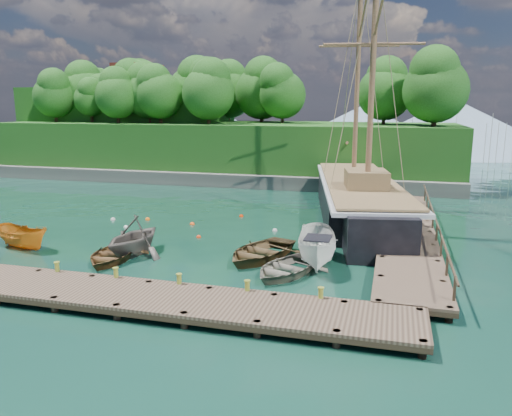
# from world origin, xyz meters

# --- Properties ---
(ground) EXTENTS (160.00, 160.00, 0.00)m
(ground) POSITION_xyz_m (0.00, 0.00, 0.00)
(ground) COLOR #103223
(ground) RESTS_ON ground
(dock_near) EXTENTS (20.00, 3.20, 1.10)m
(dock_near) POSITION_xyz_m (2.00, -6.50, 0.43)
(dock_near) COLOR #443327
(dock_near) RESTS_ON ground
(dock_east) EXTENTS (3.20, 24.00, 1.10)m
(dock_east) POSITION_xyz_m (11.50, 7.00, 0.43)
(dock_east) COLOR #443327
(dock_east) RESTS_ON ground
(bollard_0) EXTENTS (0.26, 0.26, 0.45)m
(bollard_0) POSITION_xyz_m (-4.00, -5.10, 0.00)
(bollard_0) COLOR olive
(bollard_0) RESTS_ON ground
(bollard_1) EXTENTS (0.26, 0.26, 0.45)m
(bollard_1) POSITION_xyz_m (-1.00, -5.10, 0.00)
(bollard_1) COLOR olive
(bollard_1) RESTS_ON ground
(bollard_2) EXTENTS (0.26, 0.26, 0.45)m
(bollard_2) POSITION_xyz_m (2.00, -5.10, 0.00)
(bollard_2) COLOR olive
(bollard_2) RESTS_ON ground
(bollard_3) EXTENTS (0.26, 0.26, 0.45)m
(bollard_3) POSITION_xyz_m (5.00, -5.10, 0.00)
(bollard_3) COLOR olive
(bollard_3) RESTS_ON ground
(bollard_4) EXTENTS (0.26, 0.26, 0.45)m
(bollard_4) POSITION_xyz_m (8.00, -5.10, 0.00)
(bollard_4) COLOR olive
(bollard_4) RESTS_ON ground
(rowboat_0) EXTENTS (3.48, 4.56, 0.88)m
(rowboat_0) POSITION_xyz_m (-3.51, -1.33, 0.00)
(rowboat_0) COLOR brown
(rowboat_0) RESTS_ON ground
(rowboat_1) EXTENTS (4.17, 4.68, 2.26)m
(rowboat_1) POSITION_xyz_m (-2.95, -0.01, 0.00)
(rowboat_1) COLOR #5D554D
(rowboat_1) RESTS_ON ground
(rowboat_2) EXTENTS (5.05, 5.98, 1.05)m
(rowboat_2) POSITION_xyz_m (3.92, 1.00, 0.00)
(rowboat_2) COLOR #4F3C22
(rowboat_2) RESTS_ON ground
(rowboat_3) EXTENTS (4.46, 5.21, 0.91)m
(rowboat_3) POSITION_xyz_m (5.74, -1.08, 0.00)
(rowboat_3) COLOR slate
(rowboat_3) RESTS_ON ground
(motorboat_orange) EXTENTS (4.20, 2.48, 1.53)m
(motorboat_orange) POSITION_xyz_m (-9.57, -0.70, 0.00)
(motorboat_orange) COLOR orange
(motorboat_orange) RESTS_ON ground
(cabin_boat_white) EXTENTS (2.66, 5.40, 2.00)m
(cabin_boat_white) POSITION_xyz_m (7.00, 0.80, 0.00)
(cabin_boat_white) COLOR white
(cabin_boat_white) RESTS_ON ground
(schooner) EXTENTS (8.90, 28.32, 21.05)m
(schooner) POSITION_xyz_m (8.23, 12.36, 1.17)
(schooner) COLOR black
(schooner) RESTS_ON ground
(mooring_buoy_0) EXTENTS (0.30, 0.30, 0.30)m
(mooring_buoy_0) POSITION_xyz_m (-6.41, 5.16, 0.00)
(mooring_buoy_0) COLOR white
(mooring_buoy_0) RESTS_ON ground
(mooring_buoy_1) EXTENTS (0.34, 0.34, 0.34)m
(mooring_buoy_1) POSITION_xyz_m (-2.51, 7.14, 0.00)
(mooring_buoy_1) COLOR #E74D12
(mooring_buoy_1) RESTS_ON ground
(mooring_buoy_2) EXTENTS (0.29, 0.29, 0.29)m
(mooring_buoy_2) POSITION_xyz_m (-0.83, 4.12, 0.00)
(mooring_buoy_2) COLOR #EB3B11
(mooring_buoy_2) RESTS_ON ground
(mooring_buoy_3) EXTENTS (0.34, 0.34, 0.34)m
(mooring_buoy_3) POSITION_xyz_m (3.33, 6.91, 0.00)
(mooring_buoy_3) COLOR silver
(mooring_buoy_3) RESTS_ON ground
(mooring_buoy_4) EXTENTS (0.33, 0.33, 0.33)m
(mooring_buoy_4) POSITION_xyz_m (-6.12, 7.64, 0.00)
(mooring_buoy_4) COLOR orange
(mooring_buoy_4) RESTS_ON ground
(mooring_buoy_5) EXTENTS (0.31, 0.31, 0.31)m
(mooring_buoy_5) POSITION_xyz_m (-0.01, 10.37, 0.00)
(mooring_buoy_5) COLOR #ED2E00
(mooring_buoy_5) RESTS_ON ground
(mooring_buoy_6) EXTENTS (0.35, 0.35, 0.35)m
(mooring_buoy_6) POSITION_xyz_m (-8.44, 6.91, 0.00)
(mooring_buoy_6) COLOR silver
(mooring_buoy_6) RESTS_ON ground
(mooring_buoy_7) EXTENTS (0.32, 0.32, 0.32)m
(mooring_buoy_7) POSITION_xyz_m (3.16, 1.90, 0.00)
(mooring_buoy_7) COLOR orange
(mooring_buoy_7) RESTS_ON ground
(headland) EXTENTS (51.00, 19.31, 12.90)m
(headland) POSITION_xyz_m (-12.88, 31.36, 5.54)
(headland) COLOR #474744
(headland) RESTS_ON ground
(distant_ridge) EXTENTS (117.00, 40.00, 10.00)m
(distant_ridge) POSITION_xyz_m (4.30, 70.00, 4.35)
(distant_ridge) COLOR #728CA5
(distant_ridge) RESTS_ON ground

